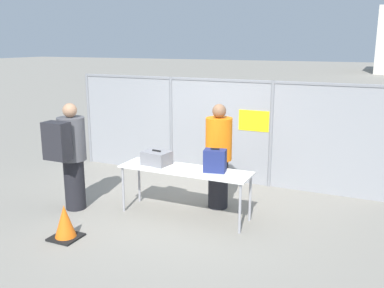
# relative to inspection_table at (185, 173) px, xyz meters

# --- Properties ---
(ground_plane) EXTENTS (120.00, 120.00, 0.00)m
(ground_plane) POSITION_rel_inspection_table_xyz_m (-0.22, 0.04, -0.73)
(ground_plane) COLOR gray
(fence_section) EXTENTS (6.47, 0.07, 2.05)m
(fence_section) POSITION_rel_inspection_table_xyz_m (-0.21, 2.01, 0.35)
(fence_section) COLOR gray
(fence_section) RESTS_ON ground_plane
(inspection_table) EXTENTS (2.13, 0.62, 0.79)m
(inspection_table) POSITION_rel_inspection_table_xyz_m (0.00, 0.00, 0.00)
(inspection_table) COLOR silver
(inspection_table) RESTS_ON ground_plane
(suitcase_grey) EXTENTS (0.46, 0.39, 0.24)m
(suitcase_grey) POSITION_rel_inspection_table_xyz_m (-0.53, 0.04, 0.17)
(suitcase_grey) COLOR slate
(suitcase_grey) RESTS_ON inspection_table
(suitcase_navy) EXTENTS (0.37, 0.28, 0.37)m
(suitcase_navy) POSITION_rel_inspection_table_xyz_m (0.48, 0.06, 0.24)
(suitcase_navy) COLOR navy
(suitcase_navy) RESTS_ON inspection_table
(traveler_hooded) EXTENTS (0.44, 0.69, 1.79)m
(traveler_hooded) POSITION_rel_inspection_table_xyz_m (-1.82, -0.54, 0.26)
(traveler_hooded) COLOR black
(traveler_hooded) RESTS_ON ground_plane
(security_worker_near) EXTENTS (0.44, 0.44, 1.77)m
(security_worker_near) POSITION_rel_inspection_table_xyz_m (0.34, 0.58, 0.19)
(security_worker_near) COLOR black
(security_worker_near) RESTS_ON ground_plane
(utility_trailer) EXTENTS (3.61, 2.11, 0.69)m
(utility_trailer) POSITION_rel_inspection_table_xyz_m (1.68, 3.31, -0.32)
(utility_trailer) COLOR #B2B2B7
(utility_trailer) RESTS_ON ground_plane
(traffic_cone) EXTENTS (0.40, 0.40, 0.50)m
(traffic_cone) POSITION_rel_inspection_table_xyz_m (-1.20, -1.45, -0.50)
(traffic_cone) COLOR black
(traffic_cone) RESTS_ON ground_plane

